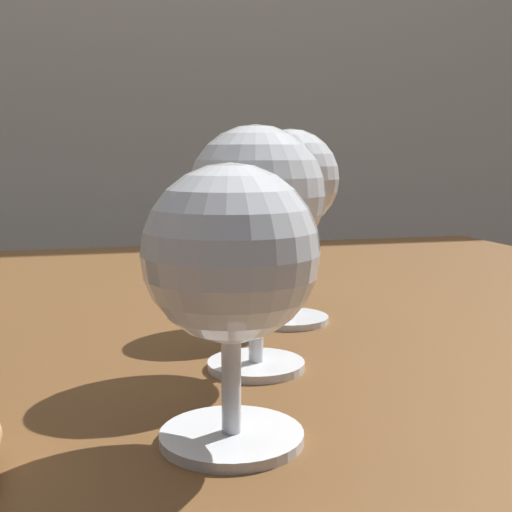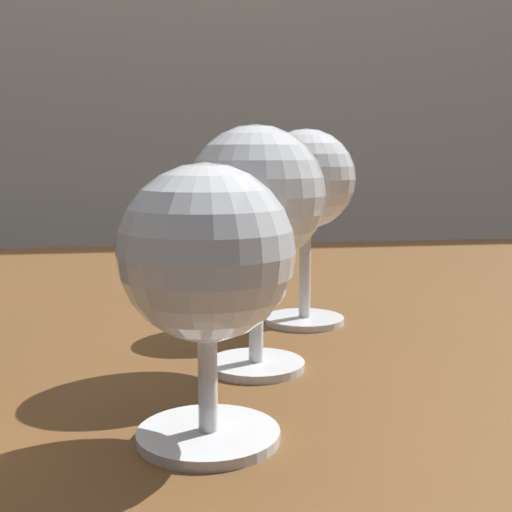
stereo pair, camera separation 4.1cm
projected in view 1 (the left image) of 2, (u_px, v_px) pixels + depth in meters
name	position (u px, v px, depth m)	size (l,w,h in m)	color
dining_table	(97.00, 421.00, 0.59)	(1.18, 0.81, 0.71)	brown
wine_glass_port	(231.00, 261.00, 0.30)	(0.08, 0.08, 0.13)	white
wine_glass_rose	(256.00, 200.00, 0.41)	(0.08, 0.08, 0.15)	white
wine_glass_chardonnay	(290.00, 185.00, 0.53)	(0.08, 0.08, 0.15)	white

